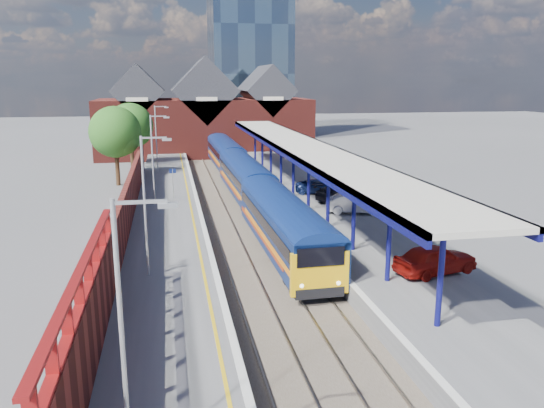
{
  "coord_description": "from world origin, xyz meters",
  "views": [
    {
      "loc": [
        -5.22,
        -19.89,
        10.54
      ],
      "look_at": [
        1.32,
        13.58,
        2.6
      ],
      "focal_mm": 35.0,
      "sensor_mm": 36.0,
      "label": 1
    }
  ],
  "objects_px": {
    "parked_car_dark": "(343,193)",
    "parked_car_blue": "(320,187)",
    "lamp_post_a": "(127,324)",
    "parked_car_red": "(435,259)",
    "lamp_post_c": "(154,154)",
    "lamp_post_d": "(157,134)",
    "train": "(234,162)",
    "parked_car_silver": "(356,203)",
    "platform_sign": "(173,178)",
    "lamp_post_b": "(147,198)"
  },
  "relations": [
    {
      "from": "lamp_post_b",
      "to": "train",
      "type": "bearing_deg",
      "value": 75.09
    },
    {
      "from": "lamp_post_c",
      "to": "lamp_post_d",
      "type": "distance_m",
      "value": 16.0
    },
    {
      "from": "lamp_post_d",
      "to": "lamp_post_b",
      "type": "bearing_deg",
      "value": -90.0
    },
    {
      "from": "train",
      "to": "lamp_post_b",
      "type": "distance_m",
      "value": 30.66
    },
    {
      "from": "lamp_post_a",
      "to": "lamp_post_c",
      "type": "xyz_separation_m",
      "value": [
        0.0,
        30.0,
        0.0
      ]
    },
    {
      "from": "lamp_post_a",
      "to": "parked_car_red",
      "type": "bearing_deg",
      "value": 39.14
    },
    {
      "from": "parked_car_silver",
      "to": "parked_car_dark",
      "type": "xyz_separation_m",
      "value": [
        0.35,
        4.04,
        -0.03
      ]
    },
    {
      "from": "parked_car_dark",
      "to": "parked_car_red",
      "type": "bearing_deg",
      "value": 154.2
    },
    {
      "from": "lamp_post_a",
      "to": "platform_sign",
      "type": "distance_m",
      "value": 32.11
    },
    {
      "from": "parked_car_blue",
      "to": "lamp_post_a",
      "type": "bearing_deg",
      "value": 173.11
    },
    {
      "from": "lamp_post_d",
      "to": "parked_car_dark",
      "type": "relative_size",
      "value": 1.44
    },
    {
      "from": "platform_sign",
      "to": "parked_car_silver",
      "type": "xyz_separation_m",
      "value": [
        13.15,
        -7.78,
        -0.96
      ]
    },
    {
      "from": "lamp_post_a",
      "to": "lamp_post_d",
      "type": "xyz_separation_m",
      "value": [
        0.0,
        46.0,
        0.0
      ]
    },
    {
      "from": "lamp_post_a",
      "to": "train",
      "type": "bearing_deg",
      "value": 79.76
    },
    {
      "from": "lamp_post_b",
      "to": "parked_car_red",
      "type": "xyz_separation_m",
      "value": [
        14.15,
        -2.48,
        -3.24
      ]
    },
    {
      "from": "parked_car_silver",
      "to": "train",
      "type": "bearing_deg",
      "value": 35.21
    },
    {
      "from": "parked_car_silver",
      "to": "lamp_post_b",
      "type": "bearing_deg",
      "value": 141.32
    },
    {
      "from": "parked_car_silver",
      "to": "parked_car_blue",
      "type": "relative_size",
      "value": 1.04
    },
    {
      "from": "lamp_post_a",
      "to": "lamp_post_c",
      "type": "bearing_deg",
      "value": 90.0
    },
    {
      "from": "train",
      "to": "parked_car_silver",
      "type": "bearing_deg",
      "value": -70.94
    },
    {
      "from": "train",
      "to": "lamp_post_d",
      "type": "relative_size",
      "value": 9.42
    },
    {
      "from": "parked_car_red",
      "to": "parked_car_silver",
      "type": "height_order",
      "value": "parked_car_red"
    },
    {
      "from": "lamp_post_a",
      "to": "parked_car_red",
      "type": "height_order",
      "value": "lamp_post_a"
    },
    {
      "from": "lamp_post_b",
      "to": "parked_car_silver",
      "type": "distance_m",
      "value": 18.05
    },
    {
      "from": "lamp_post_b",
      "to": "lamp_post_d",
      "type": "xyz_separation_m",
      "value": [
        0.0,
        32.0,
        0.0
      ]
    },
    {
      "from": "parked_car_dark",
      "to": "parked_car_blue",
      "type": "height_order",
      "value": "parked_car_dark"
    },
    {
      "from": "train",
      "to": "parked_car_red",
      "type": "bearing_deg",
      "value": -78.86
    },
    {
      "from": "train",
      "to": "parked_car_blue",
      "type": "bearing_deg",
      "value": -63.22
    },
    {
      "from": "train",
      "to": "lamp_post_d",
      "type": "height_order",
      "value": "lamp_post_d"
    },
    {
      "from": "platform_sign",
      "to": "parked_car_dark",
      "type": "relative_size",
      "value": 0.52
    },
    {
      "from": "parked_car_silver",
      "to": "parked_car_blue",
      "type": "distance_m",
      "value": 7.38
    },
    {
      "from": "platform_sign",
      "to": "parked_car_dark",
      "type": "height_order",
      "value": "platform_sign"
    },
    {
      "from": "lamp_post_a",
      "to": "lamp_post_d",
      "type": "relative_size",
      "value": 1.0
    },
    {
      "from": "train",
      "to": "platform_sign",
      "type": "distance_m",
      "value": 13.22
    },
    {
      "from": "lamp_post_b",
      "to": "parked_car_red",
      "type": "relative_size",
      "value": 1.58
    },
    {
      "from": "lamp_post_c",
      "to": "platform_sign",
      "type": "bearing_deg",
      "value": 55.74
    },
    {
      "from": "lamp_post_b",
      "to": "parked_car_blue",
      "type": "relative_size",
      "value": 1.64
    },
    {
      "from": "parked_car_red",
      "to": "parked_car_dark",
      "type": "distance_m",
      "value": 16.76
    },
    {
      "from": "platform_sign",
      "to": "parked_car_red",
      "type": "height_order",
      "value": "platform_sign"
    },
    {
      "from": "lamp_post_b",
      "to": "lamp_post_a",
      "type": "bearing_deg",
      "value": -90.0
    },
    {
      "from": "train",
      "to": "lamp_post_b",
      "type": "relative_size",
      "value": 9.42
    },
    {
      "from": "platform_sign",
      "to": "parked_car_red",
      "type": "distance_m",
      "value": 24.17
    },
    {
      "from": "parked_car_blue",
      "to": "parked_car_dark",
      "type": "bearing_deg",
      "value": -146.53
    },
    {
      "from": "lamp_post_c",
      "to": "parked_car_blue",
      "type": "xyz_separation_m",
      "value": [
        13.87,
        1.58,
        -3.4
      ]
    },
    {
      "from": "lamp_post_c",
      "to": "lamp_post_d",
      "type": "relative_size",
      "value": 1.0
    },
    {
      "from": "lamp_post_a",
      "to": "platform_sign",
      "type": "height_order",
      "value": "lamp_post_a"
    },
    {
      "from": "parked_car_blue",
      "to": "parked_car_red",
      "type": "bearing_deg",
      "value": -162.38
    },
    {
      "from": "lamp_post_a",
      "to": "parked_car_dark",
      "type": "xyz_separation_m",
      "value": [
        14.86,
        28.26,
        -3.29
      ]
    },
    {
      "from": "train",
      "to": "platform_sign",
      "type": "bearing_deg",
      "value": -119.45
    },
    {
      "from": "lamp_post_a",
      "to": "lamp_post_d",
      "type": "height_order",
      "value": "same"
    }
  ]
}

